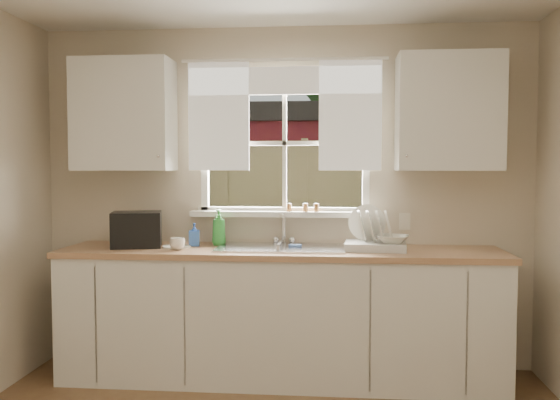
# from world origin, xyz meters

# --- Properties ---
(room_walls) EXTENTS (3.62, 4.02, 2.50)m
(room_walls) POSITION_xyz_m (0.00, -0.07, 1.24)
(room_walls) COLOR beige
(room_walls) RESTS_ON ground
(window) EXTENTS (1.38, 0.16, 1.06)m
(window) POSITION_xyz_m (0.00, 2.00, 1.49)
(window) COLOR white
(window) RESTS_ON room_walls
(curtains) EXTENTS (1.50, 0.03, 0.81)m
(curtains) POSITION_xyz_m (0.00, 1.95, 1.93)
(curtains) COLOR white
(curtains) RESTS_ON room_walls
(base_cabinets) EXTENTS (3.00, 0.62, 0.87)m
(base_cabinets) POSITION_xyz_m (0.00, 1.68, 0.43)
(base_cabinets) COLOR silver
(base_cabinets) RESTS_ON ground
(countertop) EXTENTS (3.04, 0.65, 0.04)m
(countertop) POSITION_xyz_m (0.00, 1.68, 0.89)
(countertop) COLOR #AB7C55
(countertop) RESTS_ON base_cabinets
(upper_cabinet_left) EXTENTS (0.70, 0.33, 0.80)m
(upper_cabinet_left) POSITION_xyz_m (-1.15, 1.82, 1.85)
(upper_cabinet_left) COLOR silver
(upper_cabinet_left) RESTS_ON room_walls
(upper_cabinet_right) EXTENTS (0.70, 0.33, 0.80)m
(upper_cabinet_right) POSITION_xyz_m (1.15, 1.82, 1.85)
(upper_cabinet_right) COLOR silver
(upper_cabinet_right) RESTS_ON room_walls
(wall_outlet) EXTENTS (0.08, 0.01, 0.12)m
(wall_outlet) POSITION_xyz_m (0.88, 1.99, 1.08)
(wall_outlet) COLOR beige
(wall_outlet) RESTS_ON room_walls
(sill_jars) EXTENTS (0.24, 0.04, 0.06)m
(sill_jars) POSITION_xyz_m (0.15, 1.94, 1.18)
(sill_jars) COLOR brown
(sill_jars) RESTS_ON window
(backyard) EXTENTS (20.00, 10.00, 6.13)m
(backyard) POSITION_xyz_m (0.58, 8.42, 3.46)
(backyard) COLOR #335421
(backyard) RESTS_ON ground
(sink) EXTENTS (0.88, 0.52, 0.40)m
(sink) POSITION_xyz_m (0.00, 1.71, 0.84)
(sink) COLOR #B7B7BC
(sink) RESTS_ON countertop
(dish_rack) EXTENTS (0.43, 0.34, 0.30)m
(dish_rack) POSITION_xyz_m (0.65, 1.70, 0.99)
(dish_rack) COLOR silver
(dish_rack) RESTS_ON countertop
(bowl) EXTENTS (0.25, 0.25, 0.05)m
(bowl) POSITION_xyz_m (0.76, 1.65, 0.99)
(bowl) COLOR white
(bowl) RESTS_ON dish_rack
(soap_bottle_a) EXTENTS (0.13, 0.13, 0.26)m
(soap_bottle_a) POSITION_xyz_m (-0.46, 1.83, 1.04)
(soap_bottle_a) COLOR green
(soap_bottle_a) RESTS_ON countertop
(soap_bottle_b) EXTENTS (0.09, 0.09, 0.16)m
(soap_bottle_b) POSITION_xyz_m (-0.63, 1.78, 0.99)
(soap_bottle_b) COLOR #305EB5
(soap_bottle_b) RESTS_ON countertop
(soap_bottle_c) EXTENTS (0.17, 0.17, 0.18)m
(soap_bottle_c) POSITION_xyz_m (-1.14, 1.78, 1.00)
(soap_bottle_c) COLOR beige
(soap_bottle_c) RESTS_ON countertop
(saucer) EXTENTS (0.20, 0.20, 0.01)m
(saucer) POSITION_xyz_m (-0.73, 1.68, 0.92)
(saucer) COLOR white
(saucer) RESTS_ON countertop
(cup) EXTENTS (0.12, 0.12, 0.08)m
(cup) POSITION_xyz_m (-0.70, 1.56, 0.95)
(cup) COLOR silver
(cup) RESTS_ON countertop
(black_appliance) EXTENTS (0.40, 0.37, 0.25)m
(black_appliance) POSITION_xyz_m (-1.02, 1.70, 1.03)
(black_appliance) COLOR black
(black_appliance) RESTS_ON countertop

